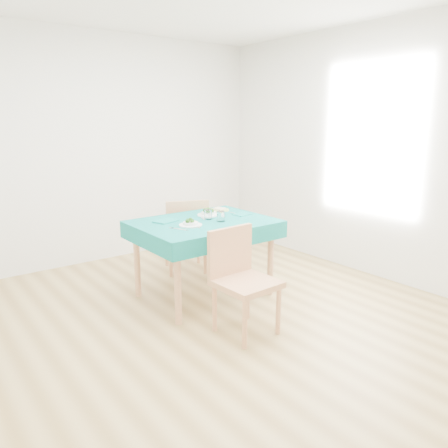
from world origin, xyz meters
TOP-DOWN VIEW (x-y plane):
  - room_shell at (0.00, 0.00)m, footprint 4.02×4.52m
  - table at (0.15, 0.52)m, footprint 1.27×0.97m
  - chair_near at (-0.02, -0.32)m, footprint 0.47×0.51m
  - chair_far at (0.42, 1.28)m, footprint 0.63×0.65m
  - bowl_near at (-0.05, 0.44)m, footprint 0.21×0.21m
  - bowl_far at (0.34, 0.70)m, footprint 0.23×0.23m
  - fork_near at (-0.20, 0.38)m, footprint 0.09×0.18m
  - knife_near at (-0.01, 0.39)m, footprint 0.09×0.19m
  - fork_far at (0.21, 0.63)m, footprint 0.08×0.17m
  - knife_far at (0.60, 0.57)m, footprint 0.02×0.23m
  - napkin_near at (-0.15, 0.71)m, footprint 0.26×0.21m
  - napkin_far at (0.62, 0.51)m, footprint 0.20×0.15m
  - tumbler_center at (0.23, 0.55)m, footprint 0.07×0.07m
  - tumbler_side at (0.27, 0.41)m, footprint 0.08×0.08m
  - side_plate at (0.57, 0.83)m, footprint 0.21×0.21m
  - bread_slice at (0.57, 0.83)m, footprint 0.14×0.14m

SIDE VIEW (x-z plane):
  - table at x=0.15m, z-range 0.00..0.76m
  - chair_near at x=-0.02m, z-range 0.00..1.12m
  - chair_far at x=0.42m, z-range 0.00..1.16m
  - knife_near at x=-0.01m, z-range 0.76..0.76m
  - fork_far at x=0.21m, z-range 0.76..0.76m
  - fork_near at x=-0.20m, z-range 0.76..0.76m
  - knife_far at x=0.60m, z-range 0.76..0.76m
  - side_plate at x=0.57m, z-range 0.76..0.77m
  - napkin_far at x=0.62m, z-range 0.76..0.77m
  - napkin_near at x=-0.15m, z-range 0.76..0.77m
  - bread_slice at x=0.57m, z-range 0.77..0.78m
  - bowl_near at x=-0.05m, z-range 0.76..0.82m
  - bowl_far at x=0.34m, z-range 0.76..0.83m
  - tumbler_center at x=0.23m, z-range 0.76..0.85m
  - tumbler_side at x=0.27m, z-range 0.76..0.86m
  - room_shell at x=0.00m, z-range -0.02..2.71m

